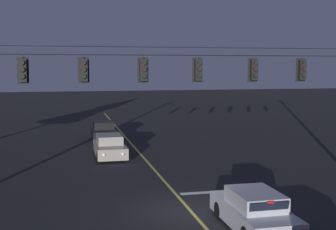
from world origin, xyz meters
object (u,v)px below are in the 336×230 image
traffic_light_centre (143,70)px  traffic_light_right_inner (198,70)px  traffic_light_far_right (302,70)px  traffic_light_left_inner (84,70)px  traffic_light_leftmost (23,70)px  car_waiting_near_lane (254,211)px  car_oncoming_trailing (104,131)px  traffic_light_rightmost (254,70)px  car_oncoming_lead (110,147)px

traffic_light_centre → traffic_light_right_inner: bearing=0.0°
traffic_light_far_right → traffic_light_left_inner: bearing=180.0°
traffic_light_leftmost → car_waiting_near_lane: size_ratio=0.28×
traffic_light_right_inner → car_oncoming_trailing: bearing=100.8°
traffic_light_left_inner → traffic_light_rightmost: same height
car_waiting_near_lane → car_oncoming_trailing: (-3.41, 21.15, -0.00)m
traffic_light_centre → car_oncoming_trailing: size_ratio=0.28×
traffic_light_leftmost → traffic_light_centre: (5.08, 0.00, 0.00)m
car_oncoming_lead → traffic_light_centre: bearing=-85.4°
traffic_light_far_right → car_oncoming_lead: bearing=134.2°
traffic_light_left_inner → traffic_light_far_right: (10.26, 0.00, 0.00)m
traffic_light_far_right → traffic_light_rightmost: bearing=180.0°
traffic_light_leftmost → traffic_light_left_inner: size_ratio=1.00×
car_oncoming_trailing → traffic_light_leftmost: bearing=-106.4°
traffic_light_rightmost → car_waiting_near_lane: (-2.27, -5.46, -4.87)m
traffic_light_leftmost → traffic_light_left_inner: same height
traffic_light_leftmost → car_waiting_near_lane: bearing=-34.3°
traffic_light_left_inner → traffic_light_centre: size_ratio=1.00×
traffic_light_right_inner → car_oncoming_lead: bearing=110.5°
traffic_light_right_inner → car_oncoming_trailing: 16.70m
car_oncoming_lead → traffic_light_far_right: bearing=-45.8°
traffic_light_left_inner → car_oncoming_trailing: (2.11, 15.69, -4.87)m
traffic_light_rightmost → car_waiting_near_lane: 7.66m
traffic_light_far_right → traffic_light_right_inner: bearing=180.0°
traffic_light_left_inner → traffic_light_right_inner: (5.10, 0.00, 0.00)m
traffic_light_centre → car_oncoming_trailing: 16.44m
traffic_light_leftmost → car_waiting_near_lane: 10.85m
car_oncoming_lead → traffic_light_leftmost: bearing=-117.0°
traffic_light_leftmost → car_oncoming_lead: bearing=63.0°
traffic_light_leftmost → car_oncoming_trailing: size_ratio=0.28×
traffic_light_centre → car_oncoming_lead: traffic_light_centre is taller
traffic_light_right_inner → car_waiting_near_lane: (0.42, -5.46, -4.87)m
traffic_light_centre → traffic_light_right_inner: size_ratio=1.00×
traffic_light_leftmost → traffic_light_centre: size_ratio=1.00×
traffic_light_right_inner → traffic_light_rightmost: bearing=0.0°
traffic_light_leftmost → traffic_light_right_inner: (7.60, 0.00, 0.00)m
traffic_light_rightmost → traffic_light_far_right: same height
car_waiting_near_lane → car_oncoming_trailing: 21.43m
traffic_light_left_inner → traffic_light_rightmost: bearing=0.0°
traffic_light_right_inner → traffic_light_centre: bearing=180.0°
traffic_light_centre → traffic_light_left_inner: bearing=180.0°
traffic_light_right_inner → car_oncoming_lead: 10.40m
traffic_light_leftmost → traffic_light_right_inner: bearing=0.0°
traffic_light_centre → car_oncoming_trailing: traffic_light_centre is taller
traffic_light_left_inner → traffic_light_right_inner: bearing=0.0°
traffic_light_centre → car_waiting_near_lane: traffic_light_centre is taller
traffic_light_leftmost → traffic_light_rightmost: same height
traffic_light_rightmost → car_waiting_near_lane: size_ratio=0.28×
car_waiting_near_lane → car_oncoming_lead: same height
traffic_light_right_inner → traffic_light_rightmost: size_ratio=1.00×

